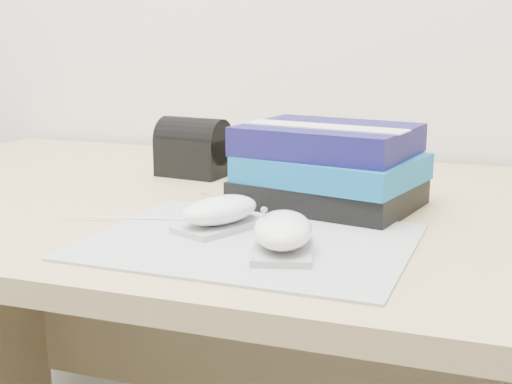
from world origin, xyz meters
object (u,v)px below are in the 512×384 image
(desk, at_px, (327,341))
(mouse_front, at_px, (283,233))
(book_stack, at_px, (330,167))
(pouch, at_px, (193,148))
(mouse_rear, at_px, (220,213))

(desk, bearing_deg, mouse_front, -86.57)
(book_stack, bearing_deg, pouch, 153.58)
(pouch, bearing_deg, mouse_rear, -60.26)
(mouse_rear, height_order, pouch, pouch)
(mouse_rear, xyz_separation_m, mouse_front, (0.10, -0.06, 0.00))
(mouse_rear, relative_size, mouse_front, 0.98)
(desk, bearing_deg, book_stack, -78.64)
(desk, bearing_deg, pouch, 164.18)
(mouse_front, xyz_separation_m, pouch, (-0.28, 0.37, 0.02))
(book_stack, relative_size, pouch, 2.21)
(desk, xyz_separation_m, mouse_rear, (-0.08, -0.23, 0.26))
(mouse_front, relative_size, pouch, 1.07)
(pouch, bearing_deg, book_stack, -26.42)
(desk, xyz_separation_m, pouch, (-0.26, 0.07, 0.28))
(mouse_front, distance_m, book_stack, 0.24)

